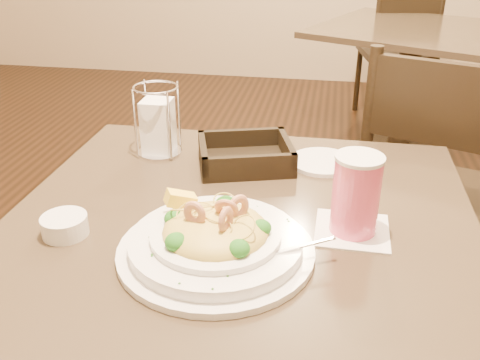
% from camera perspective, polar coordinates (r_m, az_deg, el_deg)
% --- Properties ---
extents(main_table, '(0.90, 0.90, 0.72)m').
position_cam_1_polar(main_table, '(1.15, -0.18, -14.21)').
color(main_table, black).
rests_on(main_table, ground).
extents(background_table, '(1.19, 1.19, 0.72)m').
position_cam_1_polar(background_table, '(3.01, 17.53, 11.05)').
color(background_table, black).
rests_on(background_table, ground).
extents(dining_chair_near, '(0.54, 0.54, 0.93)m').
position_cam_1_polar(dining_chair_near, '(1.72, 19.84, -0.78)').
color(dining_chair_near, black).
rests_on(dining_chair_near, ground).
extents(dining_chair_far, '(0.49, 0.49, 0.93)m').
position_cam_1_polar(dining_chair_far, '(3.56, 16.55, 13.53)').
color(dining_chair_far, black).
rests_on(dining_chair_far, ground).
extents(pasta_bowl, '(0.37, 0.34, 0.11)m').
position_cam_1_polar(pasta_bowl, '(0.91, -2.62, -6.24)').
color(pasta_bowl, white).
rests_on(pasta_bowl, main_table).
extents(drink_glass, '(0.14, 0.14, 0.15)m').
position_cam_1_polar(drink_glass, '(0.97, 12.26, -1.60)').
color(drink_glass, white).
rests_on(drink_glass, main_table).
extents(bread_basket, '(0.25, 0.22, 0.06)m').
position_cam_1_polar(bread_basket, '(1.23, 0.58, 2.49)').
color(bread_basket, black).
rests_on(bread_basket, main_table).
extents(napkin_caddy, '(0.11, 0.11, 0.17)m').
position_cam_1_polar(napkin_caddy, '(1.29, -8.73, 5.83)').
color(napkin_caddy, silver).
rests_on(napkin_caddy, main_table).
extents(side_plate, '(0.16, 0.16, 0.01)m').
position_cam_1_polar(side_plate, '(1.26, 8.78, 1.93)').
color(side_plate, white).
rests_on(side_plate, main_table).
extents(butter_ramekin, '(0.09, 0.09, 0.04)m').
position_cam_1_polar(butter_ramekin, '(1.02, -18.19, -4.63)').
color(butter_ramekin, white).
rests_on(butter_ramekin, main_table).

